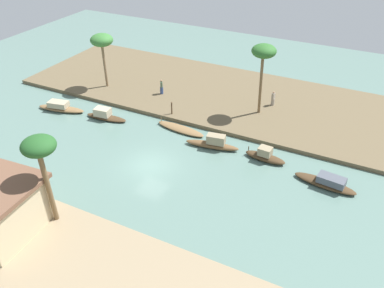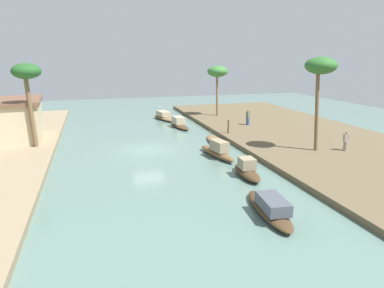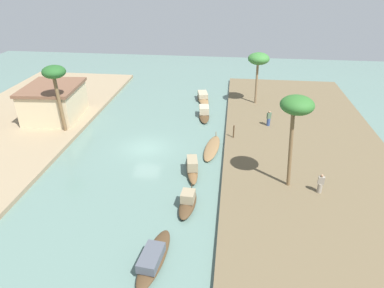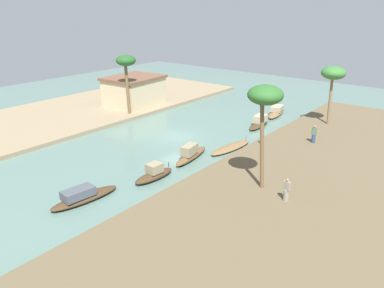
# 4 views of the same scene
# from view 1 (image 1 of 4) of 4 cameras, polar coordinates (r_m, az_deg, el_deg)

# --- Properties ---
(river_water) EXTENTS (74.32, 74.32, 0.00)m
(river_water) POSITION_cam_1_polar(r_m,az_deg,el_deg) (35.05, -5.75, -2.92)
(river_water) COLOR slate
(river_water) RESTS_ON ground
(riverbank_left) EXTENTS (44.59, 14.98, 0.39)m
(riverbank_left) POSITION_cam_1_polar(r_m,az_deg,el_deg) (46.34, 4.03, 6.81)
(riverbank_left) COLOR brown
(riverbank_left) RESTS_ON ground
(sampan_upstream_small) EXTENTS (5.01, 1.79, 1.02)m
(sampan_upstream_small) POSITION_cam_1_polar(r_m,az_deg,el_deg) (34.01, 18.09, -5.05)
(sampan_upstream_small) COLOR #47331E
(sampan_upstream_small) RESTS_ON river_water
(sampan_downstream_large) EXTENTS (4.47, 1.65, 1.16)m
(sampan_downstream_large) POSITION_cam_1_polar(r_m,az_deg,el_deg) (42.37, -11.92, 3.90)
(sampan_downstream_large) COLOR #47331E
(sampan_downstream_large) RESTS_ON river_water
(sampan_foreground) EXTENTS (5.26, 2.29, 1.01)m
(sampan_foreground) POSITION_cam_1_polar(r_m,az_deg,el_deg) (45.21, -17.68, 4.84)
(sampan_foreground) COLOR brown
(sampan_foreground) RESTS_ON river_water
(sampan_midstream) EXTENTS (5.26, 1.77, 0.79)m
(sampan_midstream) POSITION_cam_1_polar(r_m,az_deg,el_deg) (39.62, -1.59, 2.10)
(sampan_midstream) COLOR brown
(sampan_midstream) RESTS_ON river_water
(sampan_open_hull) EXTENTS (3.63, 1.31, 1.23)m
(sampan_open_hull) POSITION_cam_1_polar(r_m,az_deg,el_deg) (35.81, 10.04, -1.63)
(sampan_open_hull) COLOR #47331E
(sampan_open_hull) RESTS_ON river_water
(sampan_near_left_bank) EXTENTS (4.95, 1.73, 1.35)m
(sampan_near_left_bank) POSITION_cam_1_polar(r_m,az_deg,el_deg) (36.88, 2.95, 0.09)
(sampan_near_left_bank) COLOR brown
(sampan_near_left_bank) RESTS_ON river_water
(person_on_near_bank) EXTENTS (0.48, 0.48, 1.65)m
(person_on_near_bank) POSITION_cam_1_polar(r_m,az_deg,el_deg) (45.80, -4.21, 7.76)
(person_on_near_bank) COLOR #33477A
(person_on_near_bank) RESTS_ON riverbank_left
(person_by_mooring) EXTENTS (0.39, 0.46, 1.55)m
(person_by_mooring) POSITION_cam_1_polar(r_m,az_deg,el_deg) (44.02, 11.09, 6.09)
(person_by_mooring) COLOR gray
(person_by_mooring) RESTS_ON riverbank_left
(mooring_post) EXTENTS (0.14, 0.14, 1.28)m
(mooring_post) POSITION_cam_1_polar(r_m,az_deg,el_deg) (41.57, -2.81, 4.97)
(mooring_post) COLOR #4C3823
(mooring_post) RESTS_ON riverbank_left
(palm_tree_left_near) EXTENTS (2.34, 2.34, 7.15)m
(palm_tree_left_near) POSITION_cam_1_polar(r_m,az_deg,el_deg) (39.94, 9.86, 12.22)
(palm_tree_left_near) COLOR brown
(palm_tree_left_near) RESTS_ON riverbank_left
(palm_tree_left_far) EXTENTS (2.47, 2.47, 6.07)m
(palm_tree_left_far) POSITION_cam_1_polar(r_m,az_deg,el_deg) (46.89, -12.32, 13.67)
(palm_tree_left_far) COLOR #7F6647
(palm_tree_left_far) RESTS_ON riverbank_left
(palm_tree_right_tall) EXTENTS (2.21, 2.21, 6.66)m
(palm_tree_right_tall) POSITION_cam_1_polar(r_m,az_deg,el_deg) (27.32, -20.27, -0.83)
(palm_tree_right_tall) COLOR brown
(palm_tree_right_tall) RESTS_ON riverbank_right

